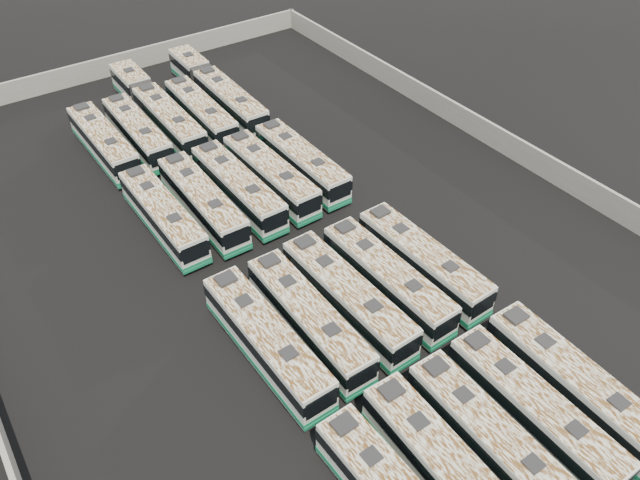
{
  "coord_description": "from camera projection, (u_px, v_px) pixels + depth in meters",
  "views": [
    {
      "loc": [
        -18.75,
        -28.87,
        30.98
      ],
      "look_at": [
        0.7,
        -0.97,
        1.6
      ],
      "focal_mm": 35.0,
      "sensor_mm": 36.0,
      "label": 1
    }
  ],
  "objects": [
    {
      "name": "ground",
      "position": [
        305.0,
        253.0,
        46.29
      ],
      "size": [
        140.0,
        140.0,
        0.0
      ],
      "primitive_type": "plane",
      "color": "black",
      "rests_on": "ground"
    },
    {
      "name": "perimeter_wall",
      "position": [
        305.0,
        242.0,
        45.57
      ],
      "size": [
        45.2,
        73.2,
        2.2
      ],
      "color": "slate",
      "rests_on": "ground"
    },
    {
      "name": "bus_front_left",
      "position": [
        448.0,
        472.0,
        31.36
      ],
      "size": [
        2.62,
        11.34,
        3.18
      ],
      "rotation": [
        0.0,
        0.0,
        -0.02
      ],
      "color": "silver",
      "rests_on": "ground"
    },
    {
      "name": "bus_front_center",
      "position": [
        492.0,
        442.0,
        32.68
      ],
      "size": [
        2.51,
        11.11,
        3.12
      ],
      "rotation": [
        0.0,
        0.0,
        -0.01
      ],
      "color": "silver",
      "rests_on": "ground"
    },
    {
      "name": "bus_front_right",
      "position": [
        534.0,
        411.0,
        34.09
      ],
      "size": [
        2.44,
        11.13,
        3.13
      ],
      "rotation": [
        0.0,
        0.0,
        -0.01
      ],
      "color": "silver",
      "rests_on": "ground"
    },
    {
      "name": "bus_front_far_right",
      "position": [
        574.0,
        385.0,
        35.32
      ],
      "size": [
        2.69,
        11.49,
        3.22
      ],
      "rotation": [
        0.0,
        0.0,
        -0.02
      ],
      "color": "silver",
      "rests_on": "ground"
    },
    {
      "name": "bus_midfront_far_left",
      "position": [
        267.0,
        341.0,
        37.75
      ],
      "size": [
        2.55,
        11.54,
        3.24
      ],
      "rotation": [
        0.0,
        0.0,
        0.01
      ],
      "color": "silver",
      "rests_on": "ground"
    },
    {
      "name": "bus_midfront_left",
      "position": [
        309.0,
        319.0,
        39.14
      ],
      "size": [
        2.52,
        11.3,
        3.17
      ],
      "rotation": [
        0.0,
        0.0,
        -0.01
      ],
      "color": "silver",
      "rests_on": "ground"
    },
    {
      "name": "bus_midfront_center",
      "position": [
        347.0,
        298.0,
        40.5
      ],
      "size": [
        2.7,
        11.55,
        3.24
      ],
      "rotation": [
        0.0,
        0.0,
        0.02
      ],
      "color": "silver",
      "rests_on": "ground"
    },
    {
      "name": "bus_midfront_right",
      "position": [
        387.0,
        279.0,
        41.87
      ],
      "size": [
        2.6,
        11.29,
        3.17
      ],
      "rotation": [
        0.0,
        0.0,
        0.02
      ],
      "color": "silver",
      "rests_on": "ground"
    },
    {
      "name": "bus_midfront_far_right",
      "position": [
        423.0,
        261.0,
        43.21
      ],
      "size": [
        2.64,
        11.23,
        3.15
      ],
      "rotation": [
        0.0,
        0.0,
        0.02
      ],
      "color": "silver",
      "rests_on": "ground"
    },
    {
      "name": "bus_midback_far_left",
      "position": [
        163.0,
        215.0,
        47.11
      ],
      "size": [
        2.4,
        11.08,
        3.12
      ],
      "rotation": [
        0.0,
        0.0,
        0.0
      ],
      "color": "silver",
      "rests_on": "ground"
    },
    {
      "name": "bus_midback_left",
      "position": [
        203.0,
        202.0,
        48.35
      ],
      "size": [
        2.55,
        11.32,
        3.18
      ],
      "rotation": [
        0.0,
        0.0,
        -0.01
      ],
      "color": "silver",
      "rests_on": "ground"
    },
    {
      "name": "bus_midback_center",
      "position": [
        238.0,
        188.0,
        49.71
      ],
      "size": [
        2.49,
        11.32,
        3.18
      ],
      "rotation": [
        0.0,
        0.0,
        0.01
      ],
      "color": "silver",
      "rests_on": "ground"
    },
    {
      "name": "bus_midback_right",
      "position": [
        271.0,
        175.0,
        51.04
      ],
      "size": [
        2.6,
        11.3,
        3.17
      ],
      "rotation": [
        0.0,
        0.0,
        0.02
      ],
      "color": "silver",
      "rests_on": "ground"
    },
    {
      "name": "bus_midback_far_right",
      "position": [
        301.0,
        162.0,
        52.52
      ],
      "size": [
        2.38,
        11.16,
        3.14
      ],
      "rotation": [
        0.0,
        0.0,
        0.0
      ],
      "color": "silver",
      "rests_on": "ground"
    },
    {
      "name": "bus_back_far_left",
      "position": [
        104.0,
        143.0,
        54.87
      ],
      "size": [
        2.51,
        11.25,
        3.16
      ],
      "rotation": [
        0.0,
        0.0,
        0.01
      ],
      "color": "silver",
      "rests_on": "ground"
    },
    {
      "name": "bus_back_left",
      "position": [
        138.0,
        132.0,
        56.21
      ],
      "size": [
        2.48,
        11.07,
        3.11
      ],
      "rotation": [
        0.0,
        0.0,
        -0.01
      ],
      "color": "silver",
      "rests_on": "ground"
    },
    {
      "name": "bus_back_center",
      "position": [
        156.0,
        108.0,
        59.49
      ],
      "size": [
        2.6,
        17.75,
        3.21
      ],
      "rotation": [
        0.0,
        0.0,
        -0.01
      ],
      "color": "silver",
      "rests_on": "ground"
    },
    {
      "name": "bus_back_right",
      "position": [
        201.0,
        113.0,
        58.82
      ],
      "size": [
        2.66,
        11.26,
        3.15
      ],
      "rotation": [
        0.0,
        0.0,
        -0.03
      ],
      "color": "silver",
      "rests_on": "ground"
    },
    {
      "name": "bus_back_far_right",
      "position": [
        216.0,
        90.0,
        62.3
      ],
      "size": [
        2.77,
        17.63,
        3.19
      ],
      "rotation": [
        0.0,
        0.0,
        -0.02
      ],
      "color": "silver",
      "rests_on": "ground"
    }
  ]
}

